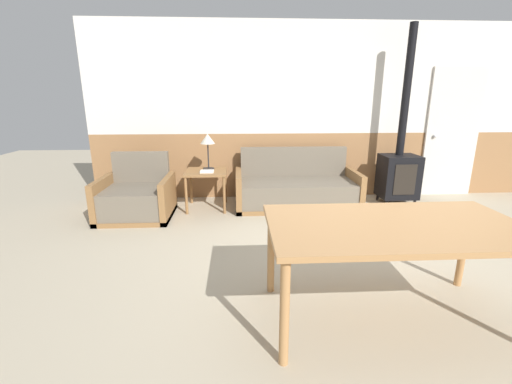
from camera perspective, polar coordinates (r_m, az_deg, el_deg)
The scene contains 10 objects.
ground_plane at distance 3.52m, azimuth 19.54°, elevation -12.44°, with size 16.00×16.00×0.00m, color #B2A58C.
wall_back at distance 5.64m, azimuth 10.53°, elevation 12.82°, with size 7.20×0.06×2.70m.
couch at distance 5.18m, azimuth 6.72°, elevation 0.38°, with size 1.81×0.83×0.84m.
armchair at distance 4.95m, azimuth -19.26°, elevation -1.07°, with size 0.94×0.85×0.84m.
side_table at distance 5.03m, azimuth -8.29°, elevation 2.57°, with size 0.59×0.59×0.56m.
table_lamp at distance 5.04m, azimuth -8.06°, elevation 8.35°, with size 0.21×0.21×0.52m.
book_stack at distance 4.90m, azimuth -8.17°, elevation 3.41°, with size 0.19×0.14×0.03m.
dining_table at distance 2.60m, azimuth 22.16°, elevation -6.30°, with size 1.78×0.95×0.75m.
wood_stove at distance 5.64m, azimuth 22.77°, elevation 4.06°, with size 0.54×0.45×2.59m.
entry_door at distance 6.47m, azimuth 29.85°, elevation 8.49°, with size 0.87×0.09×2.05m.
Camera 1 is at (-1.31, -2.85, 1.61)m, focal length 24.00 mm.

